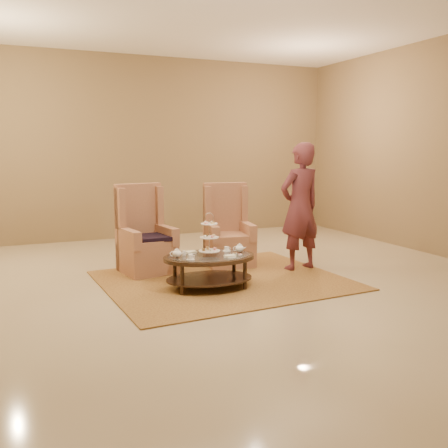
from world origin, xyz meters
name	(u,v)px	position (x,y,z in m)	size (l,w,h in m)	color
ground	(222,287)	(0.00, 0.00, 0.00)	(8.00, 8.00, 0.00)	#C2B190
ceiling	(222,287)	(0.00, 0.00, 0.00)	(8.00, 8.00, 0.02)	white
wall_back	(141,148)	(0.00, 4.00, 1.75)	(8.00, 0.04, 3.50)	olive
rug	(223,280)	(0.14, 0.27, 0.01)	(3.21, 2.73, 0.02)	#A47D3A
tea_table	(209,261)	(-0.17, 0.00, 0.35)	(1.22, 0.90, 0.96)	black
armchair_left	(145,243)	(-0.69, 1.16, 0.42)	(0.78, 0.80, 1.25)	#A96F4F
armchair_right	(228,238)	(0.58, 1.14, 0.41)	(0.76, 0.78, 1.23)	#A96F4F
person	(300,207)	(1.40, 0.42, 0.91)	(0.72, 0.53, 1.83)	#5D272D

